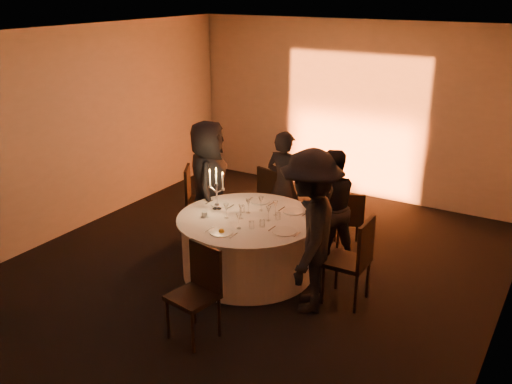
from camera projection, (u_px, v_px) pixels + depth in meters
The scene contains 33 objects.
floor at pixel (248, 272), 7.44m from camera, with size 7.00×7.00×0.00m, color black.
ceiling at pixel (247, 35), 6.40m from camera, with size 7.00×7.00×0.00m, color silver.
wall_back at pixel (355, 110), 9.74m from camera, with size 7.00×7.00×0.00m, color beige.
wall_left at pixel (74, 131), 8.37m from camera, with size 7.00×7.00×0.00m, color beige.
uplighter_fixture at pixel (343, 195), 10.00m from camera, with size 0.25×0.12×0.10m, color black.
banquet_table at pixel (248, 245), 7.31m from camera, with size 1.80×1.80×0.77m.
chair_left at pixel (196, 196), 8.46m from camera, with size 0.61×0.61×1.02m.
chair_back_left at pixel (273, 194), 8.61m from camera, with size 0.52×0.52×0.96m.
chair_back_right at pixel (349, 217), 7.95m from camera, with size 0.51×0.51×0.85m.
chair_right at pixel (355, 256), 6.53m from camera, with size 0.47×0.47×1.06m.
chair_front at pixel (198, 287), 5.94m from camera, with size 0.51×0.51×1.02m.
guest_left at pixel (208, 183), 8.02m from camera, with size 0.88×0.57×1.80m, color black.
guest_back_left at pixel (284, 185), 8.23m from camera, with size 0.58×0.38×1.60m, color black.
guest_back_right at pixel (330, 207), 7.47m from camera, with size 0.76×0.59×1.57m, color black.
guest_right at pixel (310, 232), 6.34m from camera, with size 1.22×0.70×1.89m, color black.
plate_left at pixel (220, 204), 7.58m from camera, with size 0.36×0.24×0.01m.
plate_back_left at pixel (260, 202), 7.68m from camera, with size 0.35×0.26×0.01m.
plate_back_right at pixel (293, 211), 7.35m from camera, with size 0.35×0.26×0.01m.
plate_right at pixel (284, 231), 6.76m from camera, with size 0.36×0.29×0.01m.
plate_front at pixel (221, 232), 6.73m from camera, with size 0.36×0.28×0.08m.
coffee_cup at pixel (205, 214), 7.20m from camera, with size 0.11×0.11×0.07m.
candelabra at pixel (217, 195), 7.35m from camera, with size 0.25×0.12×0.59m.
wine_glass_a at pixel (269, 210), 7.04m from camera, with size 0.07×0.07×0.19m.
wine_glass_b at pixel (261, 201), 7.35m from camera, with size 0.07×0.07×0.19m.
wine_glass_c at pixel (239, 218), 6.81m from camera, with size 0.07×0.07×0.19m.
wine_glass_d at pixel (248, 203), 7.27m from camera, with size 0.07×0.07×0.19m.
wine_glass_e at pixel (226, 208), 7.12m from camera, with size 0.07×0.07×0.19m.
wine_glass_f at pixel (241, 208), 7.09m from camera, with size 0.07×0.07×0.19m.
wine_glass_g at pixel (275, 205), 7.20m from camera, with size 0.07×0.07×0.19m.
tumbler_a at pixel (262, 223), 6.89m from camera, with size 0.07×0.07×0.09m, color white.
tumbler_b at pixel (242, 209), 7.33m from camera, with size 0.07×0.07×0.09m, color white.
tumbler_c at pixel (278, 216), 7.10m from camera, with size 0.07×0.07×0.09m, color white.
tumbler_d at pixel (252, 225), 6.85m from camera, with size 0.07×0.07×0.09m, color white.
Camera 1 is at (3.48, -5.63, 3.56)m, focal length 40.00 mm.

